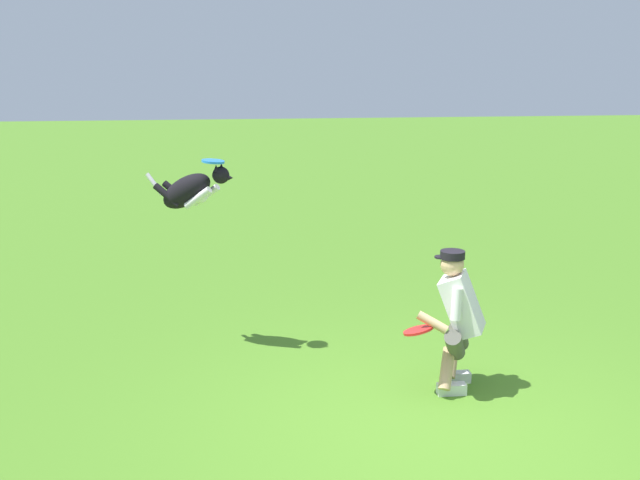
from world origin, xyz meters
TOP-DOWN VIEW (x-y plane):
  - ground_plane at (0.00, 0.00)m, footprint 60.00×60.00m
  - person at (-0.46, -0.80)m, footprint 0.70×0.64m
  - dog at (1.92, -2.19)m, footprint 0.92×0.56m
  - frisbee_flying at (1.68, -2.06)m, footprint 0.32×0.31m
  - frisbee_held at (-0.08, -0.72)m, footprint 0.28×0.29m

SIDE VIEW (x-z plane):
  - ground_plane at x=0.00m, z-range 0.00..0.00m
  - frisbee_held at x=-0.08m, z-range 0.55..0.67m
  - person at x=-0.46m, z-range 0.05..1.34m
  - dog at x=1.92m, z-range 1.37..1.93m
  - frisbee_flying at x=1.68m, z-range 1.93..1.98m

